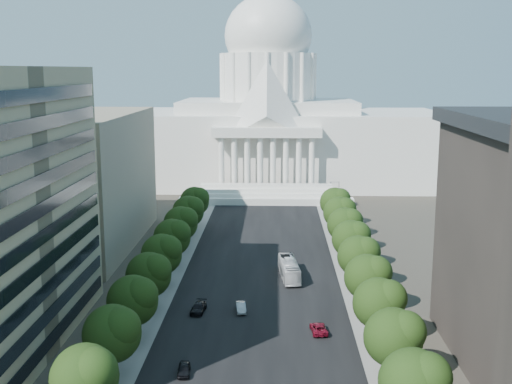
# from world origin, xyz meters

# --- Properties ---
(road_asphalt) EXTENTS (30.00, 260.00, 0.01)m
(road_asphalt) POSITION_xyz_m (0.00, 90.00, 0.00)
(road_asphalt) COLOR black
(road_asphalt) RESTS_ON ground
(sidewalk_left) EXTENTS (8.00, 260.00, 0.02)m
(sidewalk_left) POSITION_xyz_m (-19.00, 90.00, 0.00)
(sidewalk_left) COLOR gray
(sidewalk_left) RESTS_ON ground
(sidewalk_right) EXTENTS (8.00, 260.00, 0.02)m
(sidewalk_right) POSITION_xyz_m (19.00, 90.00, 0.00)
(sidewalk_right) COLOR gray
(sidewalk_right) RESTS_ON ground
(capitol) EXTENTS (120.00, 56.00, 73.00)m
(capitol) POSITION_xyz_m (0.00, 184.89, 20.01)
(capitol) COLOR white
(capitol) RESTS_ON ground
(office_block_left_far) EXTENTS (38.00, 52.00, 30.00)m
(office_block_left_far) POSITION_xyz_m (-48.00, 100.00, 15.00)
(office_block_left_far) COLOR gray
(office_block_left_far) RESTS_ON ground
(tree_l_b) EXTENTS (7.79, 7.60, 9.97)m
(tree_l_b) POSITION_xyz_m (-17.66, 23.81, 6.45)
(tree_l_b) COLOR #33261C
(tree_l_b) RESTS_ON ground
(tree_l_c) EXTENTS (7.79, 7.60, 9.97)m
(tree_l_c) POSITION_xyz_m (-17.66, 35.81, 6.45)
(tree_l_c) COLOR #33261C
(tree_l_c) RESTS_ON ground
(tree_l_d) EXTENTS (7.79, 7.60, 9.97)m
(tree_l_d) POSITION_xyz_m (-17.66, 47.81, 6.45)
(tree_l_d) COLOR #33261C
(tree_l_d) RESTS_ON ground
(tree_l_e) EXTENTS (7.79, 7.60, 9.97)m
(tree_l_e) POSITION_xyz_m (-17.66, 59.81, 6.45)
(tree_l_e) COLOR #33261C
(tree_l_e) RESTS_ON ground
(tree_l_f) EXTENTS (7.79, 7.60, 9.97)m
(tree_l_f) POSITION_xyz_m (-17.66, 71.81, 6.45)
(tree_l_f) COLOR #33261C
(tree_l_f) RESTS_ON ground
(tree_l_g) EXTENTS (7.79, 7.60, 9.97)m
(tree_l_g) POSITION_xyz_m (-17.66, 83.81, 6.45)
(tree_l_g) COLOR #33261C
(tree_l_g) RESTS_ON ground
(tree_l_h) EXTENTS (7.79, 7.60, 9.97)m
(tree_l_h) POSITION_xyz_m (-17.66, 95.81, 6.45)
(tree_l_h) COLOR #33261C
(tree_l_h) RESTS_ON ground
(tree_l_i) EXTENTS (7.79, 7.60, 9.97)m
(tree_l_i) POSITION_xyz_m (-17.66, 107.81, 6.45)
(tree_l_i) COLOR #33261C
(tree_l_i) RESTS_ON ground
(tree_l_j) EXTENTS (7.79, 7.60, 9.97)m
(tree_l_j) POSITION_xyz_m (-17.66, 119.81, 6.45)
(tree_l_j) COLOR #33261C
(tree_l_j) RESTS_ON ground
(tree_r_b) EXTENTS (7.79, 7.60, 9.97)m
(tree_r_b) POSITION_xyz_m (18.34, 23.81, 6.45)
(tree_r_b) COLOR #33261C
(tree_r_b) RESTS_ON ground
(tree_r_c) EXTENTS (7.79, 7.60, 9.97)m
(tree_r_c) POSITION_xyz_m (18.34, 35.81, 6.45)
(tree_r_c) COLOR #33261C
(tree_r_c) RESTS_ON ground
(tree_r_d) EXTENTS (7.79, 7.60, 9.97)m
(tree_r_d) POSITION_xyz_m (18.34, 47.81, 6.45)
(tree_r_d) COLOR #33261C
(tree_r_d) RESTS_ON ground
(tree_r_e) EXTENTS (7.79, 7.60, 9.97)m
(tree_r_e) POSITION_xyz_m (18.34, 59.81, 6.45)
(tree_r_e) COLOR #33261C
(tree_r_e) RESTS_ON ground
(tree_r_f) EXTENTS (7.79, 7.60, 9.97)m
(tree_r_f) POSITION_xyz_m (18.34, 71.81, 6.45)
(tree_r_f) COLOR #33261C
(tree_r_f) RESTS_ON ground
(tree_r_g) EXTENTS (7.79, 7.60, 9.97)m
(tree_r_g) POSITION_xyz_m (18.34, 83.81, 6.45)
(tree_r_g) COLOR #33261C
(tree_r_g) RESTS_ON ground
(tree_r_h) EXTENTS (7.79, 7.60, 9.97)m
(tree_r_h) POSITION_xyz_m (18.34, 95.81, 6.45)
(tree_r_h) COLOR #33261C
(tree_r_h) RESTS_ON ground
(tree_r_i) EXTENTS (7.79, 7.60, 9.97)m
(tree_r_i) POSITION_xyz_m (18.34, 107.81, 6.45)
(tree_r_i) COLOR #33261C
(tree_r_i) RESTS_ON ground
(tree_r_j) EXTENTS (7.79, 7.60, 9.97)m
(tree_r_j) POSITION_xyz_m (18.34, 119.81, 6.45)
(tree_r_j) COLOR #33261C
(tree_r_j) RESTS_ON ground
(streetlight_b) EXTENTS (2.61, 0.44, 9.00)m
(streetlight_b) POSITION_xyz_m (19.90, 35.00, 5.82)
(streetlight_b) COLOR gray
(streetlight_b) RESTS_ON ground
(streetlight_c) EXTENTS (2.61, 0.44, 9.00)m
(streetlight_c) POSITION_xyz_m (19.90, 60.00, 5.82)
(streetlight_c) COLOR gray
(streetlight_c) RESTS_ON ground
(streetlight_d) EXTENTS (2.61, 0.44, 9.00)m
(streetlight_d) POSITION_xyz_m (19.90, 85.00, 5.82)
(streetlight_d) COLOR gray
(streetlight_d) RESTS_ON ground
(streetlight_e) EXTENTS (2.61, 0.44, 9.00)m
(streetlight_e) POSITION_xyz_m (19.90, 110.00, 5.82)
(streetlight_e) COLOR gray
(streetlight_e) RESTS_ON ground
(streetlight_f) EXTENTS (2.61, 0.44, 9.00)m
(streetlight_f) POSITION_xyz_m (19.90, 135.00, 5.82)
(streetlight_f) COLOR gray
(streetlight_f) RESTS_ON ground
(car_dark_a) EXTENTS (1.95, 4.18, 1.38)m
(car_dark_a) POSITION_xyz_m (-9.00, 37.34, 0.69)
(car_dark_a) COLOR black
(car_dark_a) RESTS_ON ground
(car_silver) EXTENTS (2.13, 4.57, 1.45)m
(car_silver) POSITION_xyz_m (-2.72, 59.81, 0.72)
(car_silver) COLOR #9C9DA3
(car_silver) RESTS_ON ground
(car_red) EXTENTS (2.82, 5.17, 1.38)m
(car_red) POSITION_xyz_m (9.64, 51.49, 0.69)
(car_red) COLOR maroon
(car_red) RESTS_ON ground
(car_dark_b) EXTENTS (2.63, 5.31, 1.48)m
(car_dark_b) POSITION_xyz_m (-9.72, 59.30, 0.74)
(car_dark_b) COLOR black
(car_dark_b) RESTS_ON ground
(city_bus) EXTENTS (4.31, 13.09, 3.58)m
(city_bus) POSITION_xyz_m (5.62, 77.61, 1.79)
(city_bus) COLOR silver
(city_bus) RESTS_ON ground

